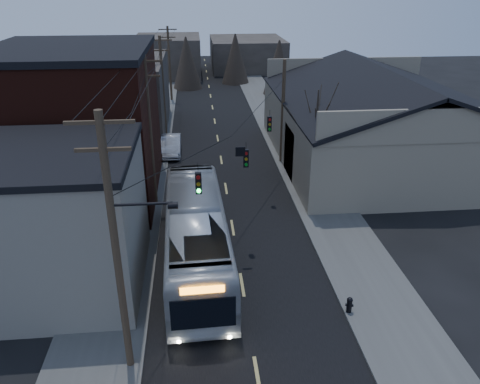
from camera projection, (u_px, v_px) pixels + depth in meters
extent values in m
cube|color=black|center=(219.00, 145.00, 43.66)|extent=(9.00, 110.00, 0.02)
cube|color=#474744|center=(148.00, 147.00, 43.08)|extent=(4.00, 110.00, 0.12)
cube|color=#474744|center=(287.00, 142.00, 44.21)|extent=(4.00, 110.00, 0.12)
cube|color=slate|center=(54.00, 223.00, 22.43)|extent=(8.00, 8.00, 7.00)
cube|color=#33110B|center=(78.00, 127.00, 31.67)|extent=(10.00, 12.00, 10.00)
cube|color=#312D27|center=(120.00, 95.00, 46.81)|extent=(9.00, 14.00, 7.00)
cube|color=gray|center=(376.00, 131.00, 39.23)|extent=(16.00, 20.00, 5.00)
cube|color=black|center=(333.00, 87.00, 37.30)|extent=(8.16, 20.60, 2.86)
cube|color=black|center=(429.00, 85.00, 37.99)|extent=(8.16, 20.60, 2.86)
cube|color=#312D27|center=(168.00, 56.00, 73.57)|extent=(10.00, 12.00, 6.00)
cube|color=#312D27|center=(247.00, 54.00, 79.43)|extent=(12.00, 14.00, 5.00)
cone|color=black|center=(315.00, 140.00, 33.68)|extent=(0.40, 0.40, 7.20)
cylinder|color=#382B1E|center=(117.00, 255.00, 16.62)|extent=(0.28, 0.28, 10.50)
cube|color=#382B1E|center=(99.00, 122.00, 14.59)|extent=(2.20, 0.12, 0.12)
cylinder|color=#382B1E|center=(150.00, 134.00, 30.29)|extent=(0.28, 0.28, 10.00)
cube|color=#382B1E|center=(144.00, 61.00, 28.38)|extent=(2.20, 0.12, 0.12)
cylinder|color=#382B1E|center=(163.00, 88.00, 43.97)|extent=(0.28, 0.28, 9.50)
cube|color=#382B1E|center=(160.00, 40.00, 42.16)|extent=(2.20, 0.12, 0.12)
cylinder|color=#382B1E|center=(170.00, 64.00, 57.65)|extent=(0.28, 0.28, 9.00)
cube|color=#382B1E|center=(168.00, 29.00, 55.94)|extent=(2.20, 0.12, 0.12)
cylinder|color=#382B1E|center=(283.00, 113.00, 37.81)|extent=(0.28, 0.28, 8.50)
cube|color=black|center=(198.00, 183.00, 20.66)|extent=(0.28, 0.20, 1.00)
cube|color=black|center=(246.00, 158.00, 25.20)|extent=(0.28, 0.20, 1.00)
cube|color=black|center=(269.00, 124.00, 30.78)|extent=(0.28, 0.20, 1.00)
imported|color=#A9AFB5|center=(196.00, 235.00, 24.70)|extent=(3.51, 13.21, 3.65)
imported|color=#ADB0B5|center=(171.00, 145.00, 41.15)|extent=(1.74, 4.83, 1.58)
cylinder|color=black|center=(349.00, 306.00, 21.55)|extent=(0.25, 0.25, 0.63)
sphere|color=black|center=(350.00, 300.00, 21.40)|extent=(0.27, 0.27, 0.27)
cylinder|color=black|center=(349.00, 305.00, 21.52)|extent=(0.39, 0.22, 0.13)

